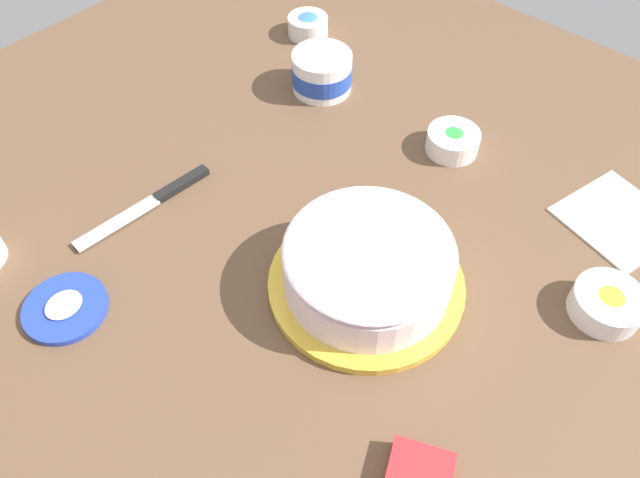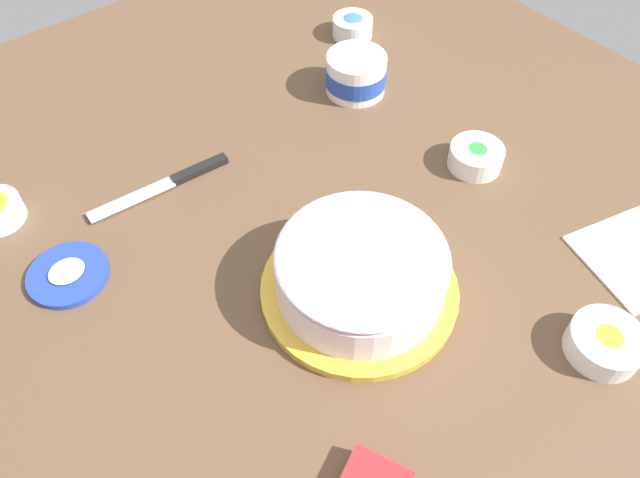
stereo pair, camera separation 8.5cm
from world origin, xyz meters
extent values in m
plane|color=brown|center=(0.00, 0.00, 0.00)|extent=(1.54, 1.54, 0.00)
cylinder|color=gold|center=(0.00, -0.13, 0.01)|extent=(0.27, 0.27, 0.01)
cylinder|color=pink|center=(0.00, -0.13, 0.04)|extent=(0.21, 0.21, 0.05)
cylinder|color=white|center=(0.00, -0.13, 0.04)|extent=(0.23, 0.23, 0.06)
ellipsoid|color=white|center=(0.00, -0.13, 0.08)|extent=(0.23, 0.23, 0.04)
cylinder|color=white|center=(0.29, 0.21, 0.04)|extent=(0.11, 0.11, 0.07)
cylinder|color=#2347B2|center=(0.29, 0.21, 0.03)|extent=(0.11, 0.11, 0.03)
cylinder|color=white|center=(0.29, 0.21, 0.07)|extent=(0.09, 0.09, 0.01)
cylinder|color=#233DAD|center=(-0.30, 0.14, 0.01)|extent=(0.11, 0.11, 0.01)
ellipsoid|color=white|center=(-0.30, 0.14, 0.01)|extent=(0.05, 0.05, 0.01)
cube|color=silver|center=(-0.16, 0.22, 0.01)|extent=(0.14, 0.03, 0.00)
cube|color=black|center=(-0.05, 0.21, 0.01)|extent=(0.10, 0.02, 0.01)
cylinder|color=white|center=(0.40, 0.35, 0.02)|extent=(0.08, 0.08, 0.04)
cylinder|color=blue|center=(0.40, 0.35, 0.03)|extent=(0.07, 0.07, 0.01)
ellipsoid|color=blue|center=(0.40, 0.35, 0.03)|extent=(0.06, 0.06, 0.02)
cylinder|color=white|center=(0.31, -0.06, 0.02)|extent=(0.09, 0.09, 0.04)
cylinder|color=green|center=(0.31, -0.06, 0.02)|extent=(0.07, 0.07, 0.01)
ellipsoid|color=green|center=(0.31, -0.06, 0.03)|extent=(0.06, 0.06, 0.02)
cylinder|color=white|center=(0.18, -0.39, 0.02)|extent=(0.10, 0.10, 0.04)
cylinder|color=yellow|center=(0.18, -0.39, 0.02)|extent=(0.08, 0.08, 0.01)
ellipsoid|color=yellow|center=(0.18, -0.39, 0.03)|extent=(0.07, 0.07, 0.02)
cube|color=white|center=(0.35, -0.34, 0.00)|extent=(0.18, 0.18, 0.01)
camera|label=1|loc=(-0.40, -0.41, 0.70)|focal=34.09mm
camera|label=2|loc=(-0.34, -0.47, 0.70)|focal=34.09mm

